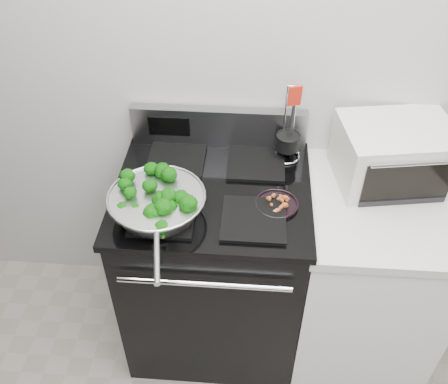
# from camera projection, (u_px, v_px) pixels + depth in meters

# --- Properties ---
(back_wall) EXTENTS (4.00, 0.02, 2.70)m
(back_wall) POSITION_uv_depth(u_px,v_px,m) (294.00, 60.00, 1.97)
(back_wall) COLOR #B6B3AC
(back_wall) RESTS_ON ground
(gas_range) EXTENTS (0.79, 0.69, 1.13)m
(gas_range) POSITION_uv_depth(u_px,v_px,m) (214.00, 263.00, 2.31)
(gas_range) COLOR black
(gas_range) RESTS_ON floor
(counter) EXTENTS (0.62, 0.68, 0.92)m
(counter) POSITION_uv_depth(u_px,v_px,m) (363.00, 276.00, 2.28)
(counter) COLOR white
(counter) RESTS_ON floor
(skillet) EXTENTS (0.37, 0.58, 0.08)m
(skillet) POSITION_uv_depth(u_px,v_px,m) (157.00, 203.00, 1.85)
(skillet) COLOR silver
(skillet) RESTS_ON gas_range
(broccoli_pile) EXTENTS (0.29, 0.29, 0.10)m
(broccoli_pile) POSITION_uv_depth(u_px,v_px,m) (156.00, 198.00, 1.84)
(broccoli_pile) COLOR black
(broccoli_pile) RESTS_ON skillet
(bacon_plate) EXTENTS (0.17, 0.17, 0.04)m
(bacon_plate) POSITION_uv_depth(u_px,v_px,m) (277.00, 202.00, 1.91)
(bacon_plate) COLOR black
(bacon_plate) RESTS_ON gas_range
(utensil_holder) EXTENTS (0.11, 0.11, 0.35)m
(utensil_holder) POSITION_uv_depth(u_px,v_px,m) (287.00, 145.00, 2.11)
(utensil_holder) COLOR silver
(utensil_holder) RESTS_ON gas_range
(toaster_oven) EXTENTS (0.48, 0.40, 0.25)m
(toaster_oven) POSITION_uv_depth(u_px,v_px,m) (394.00, 154.00, 2.01)
(toaster_oven) COLOR silver
(toaster_oven) RESTS_ON counter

